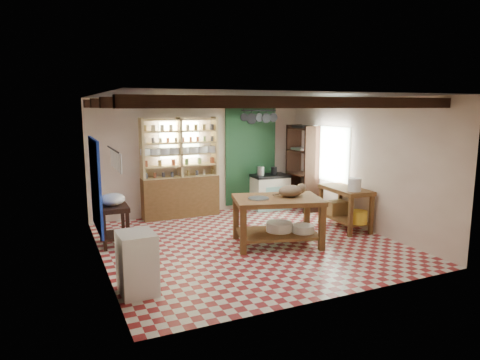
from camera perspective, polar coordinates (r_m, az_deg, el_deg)
name	(u,v)px	position (r m, az deg, el deg)	size (l,w,h in m)	color
floor	(248,243)	(7.80, 1.03, -8.43)	(5.00, 5.00, 0.02)	maroon
ceiling	(248,96)	(7.42, 1.09, 11.10)	(5.00, 5.00, 0.02)	#414045
wall_back	(201,157)	(9.80, -5.24, 3.12)	(5.00, 0.04, 2.60)	beige
wall_front	(335,199)	(5.39, 12.57, -2.53)	(5.00, 0.04, 2.60)	beige
wall_left	(99,182)	(6.82, -18.26, -0.23)	(0.04, 5.00, 2.60)	beige
wall_right	(361,164)	(8.86, 15.84, 2.08)	(0.04, 5.00, 2.60)	beige
ceiling_beams	(248,103)	(7.42, 1.09, 10.18)	(5.00, 3.80, 0.15)	black
blue_wall_patch	(96,185)	(7.74, -18.70, -0.62)	(0.04, 1.40, 1.60)	#1635AA
green_wall_patch	(251,156)	(10.25, 1.44, 3.17)	(1.30, 0.04, 2.30)	#1B4425
window_back	(179,140)	(9.59, -8.08, 5.32)	(0.90, 0.02, 0.80)	beige
window_right	(330,154)	(9.61, 11.93, 3.42)	(0.02, 1.30, 1.20)	beige
utensil_rail	(113,159)	(5.58, -16.54, 2.72)	(0.06, 0.90, 0.28)	black
pot_rack	(259,118)	(9.81, 2.54, 8.31)	(0.86, 0.12, 0.36)	black
shelving_unit	(180,168)	(9.48, -7.99, 1.62)	(1.70, 0.34, 2.20)	#D4B77A
tall_rack	(302,168)	(10.20, 8.30, 1.62)	(0.40, 0.86, 2.00)	black
work_table	(277,221)	(7.63, 4.98, -5.48)	(1.50, 1.00, 0.85)	brown
stove	(270,192)	(10.26, 4.01, -1.57)	(0.85, 0.57, 0.83)	white
prep_table	(114,225)	(7.93, -16.45, -5.77)	(0.49, 0.71, 0.72)	black
white_cabinet	(137,263)	(5.84, -13.57, -10.71)	(0.46, 0.55, 0.82)	white
right_counter	(345,208)	(8.84, 13.81, -3.66)	(0.58, 1.16, 0.83)	brown
cat	(291,191)	(7.62, 6.78, -1.45)	(0.46, 0.35, 0.21)	#8C7051
steel_tray	(259,198)	(7.41, 2.49, -2.45)	(0.37, 0.37, 0.02)	#B6B7BE
basin_large	(279,227)	(7.72, 5.25, -6.21)	(0.47, 0.47, 0.16)	white
basin_small	(303,229)	(7.69, 8.43, -6.45)	(0.38, 0.38, 0.13)	white
kettle_left	(261,171)	(10.07, 2.76, 1.21)	(0.18, 0.18, 0.20)	#B6B7BE
kettle_right	(274,171)	(10.22, 4.55, 1.24)	(0.14, 0.14, 0.18)	black
enamel_bowl	(113,199)	(7.82, -16.62, -2.48)	(0.43, 0.43, 0.21)	white
white_bucket	(355,185)	(8.43, 15.03, -0.60)	(0.25, 0.25, 0.25)	white
wicker_basket	(336,208)	(9.10, 12.73, -3.61)	(0.40, 0.32, 0.28)	olive
yellow_tub	(358,217)	(8.51, 15.51, -4.78)	(0.33, 0.33, 0.24)	gold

